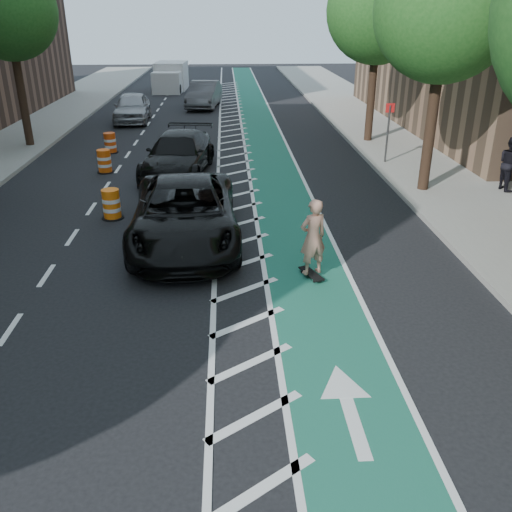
{
  "coord_description": "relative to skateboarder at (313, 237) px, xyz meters",
  "views": [
    {
      "loc": [
        1.15,
        -9.4,
        5.72
      ],
      "look_at": [
        1.71,
        0.83,
        1.1
      ],
      "focal_mm": 38.0,
      "sensor_mm": 36.0,
      "label": 1
    }
  ],
  "objects": [
    {
      "name": "barrel_b",
      "position": [
        -6.68,
        9.58,
        -0.6
      ],
      "size": [
        0.65,
        0.65,
        0.89
      ],
      "color": "#EE550C",
      "rests_on": "ground"
    },
    {
      "name": "barrel_a",
      "position": [
        -5.43,
        4.32,
        -0.6
      ],
      "size": [
        0.66,
        0.66,
        0.91
      ],
      "color": "orange",
      "rests_on": "ground"
    },
    {
      "name": "barrel_c",
      "position": [
        -7.08,
        12.86,
        -0.61
      ],
      "size": [
        0.64,
        0.64,
        0.88
      ],
      "color": "#E6470C",
      "rests_on": "ground"
    },
    {
      "name": "skateboard",
      "position": [
        -0.0,
        -0.0,
        -0.93
      ],
      "size": [
        0.53,
        0.87,
        0.11
      ],
      "rotation": [
        0.0,
        0.0,
        0.38
      ],
      "color": "black",
      "rests_on": "ground"
    },
    {
      "name": "curb_right",
      "position": [
        3.97,
        8.03,
        -0.94
      ],
      "size": [
        0.12,
        90.0,
        0.16
      ],
      "primitive_type": "cube",
      "color": "gray",
      "rests_on": "ground"
    },
    {
      "name": "car_grey",
      "position": [
        -3.33,
        25.31,
        -0.2
      ],
      "size": [
        2.35,
        5.16,
        1.64
      ],
      "primitive_type": "imported",
      "rotation": [
        0.0,
        0.0,
        -0.13
      ],
      "color": "#504F54",
      "rests_on": "ground"
    },
    {
      "name": "tree_r_c",
      "position": [
        4.82,
        6.03,
        4.75
      ],
      "size": [
        4.2,
        4.2,
        7.9
      ],
      "color": "#382619",
      "rests_on": "ground"
    },
    {
      "name": "tree_l_d",
      "position": [
        -10.98,
        14.03,
        4.75
      ],
      "size": [
        4.2,
        4.2,
        7.9
      ],
      "color": "#382619",
      "rests_on": "ground"
    },
    {
      "name": "pedestrian",
      "position": [
        7.63,
        6.05,
        0.04
      ],
      "size": [
        0.74,
        0.93,
        1.82
      ],
      "primitive_type": "imported",
      "rotation": [
        0.0,
        0.0,
        1.63
      ],
      "color": "black",
      "rests_on": "sidewalk_right"
    },
    {
      "name": "tree_r_d",
      "position": [
        4.82,
        14.03,
        4.75
      ],
      "size": [
        4.2,
        4.2,
        7.9
      ],
      "color": "#382619",
      "rests_on": "ground"
    },
    {
      "name": "ground",
      "position": [
        -3.08,
        -1.97,
        -1.02
      ],
      "size": [
        120.0,
        120.0,
        0.0
      ],
      "primitive_type": "plane",
      "color": "black",
      "rests_on": "ground"
    },
    {
      "name": "sidewalk_right",
      "position": [
        6.42,
        8.03,
        -0.95
      ],
      "size": [
        5.0,
        90.0,
        0.15
      ],
      "primitive_type": "cube",
      "color": "gray",
      "rests_on": "ground"
    },
    {
      "name": "skateboarder",
      "position": [
        0.0,
        0.0,
        0.0
      ],
      "size": [
        0.78,
        0.65,
        1.82
      ],
      "primitive_type": "imported",
      "rotation": [
        0.0,
        0.0,
        3.52
      ],
      "color": "tan",
      "rests_on": "skateboard"
    },
    {
      "name": "suv_far",
      "position": [
        -3.77,
        9.13,
        -0.25
      ],
      "size": [
        2.9,
        5.61,
        1.55
      ],
      "primitive_type": "imported",
      "rotation": [
        0.0,
        0.0,
        -0.14
      ],
      "color": "black",
      "rests_on": "ground"
    },
    {
      "name": "bike_lane",
      "position": [
        -0.08,
        8.03,
        -1.02
      ],
      "size": [
        2.0,
        90.0,
        0.01
      ],
      "primitive_type": "cube",
      "color": "#1A5C4A",
      "rests_on": "ground"
    },
    {
      "name": "curb_left",
      "position": [
        -10.13,
        8.03,
        -0.94
      ],
      "size": [
        0.12,
        90.0,
        0.16
      ],
      "primitive_type": "cube",
      "color": "gray",
      "rests_on": "ground"
    },
    {
      "name": "box_truck",
      "position": [
        -6.26,
        33.93,
        -0.05
      ],
      "size": [
        2.53,
        5.18,
        2.11
      ],
      "rotation": [
        0.0,
        0.0,
        -0.06
      ],
      "color": "silver",
      "rests_on": "ground"
    },
    {
      "name": "car_silver",
      "position": [
        -7.25,
        20.5,
        -0.23
      ],
      "size": [
        2.09,
        4.74,
        1.59
      ],
      "primitive_type": "imported",
      "rotation": [
        0.0,
        0.0,
        0.05
      ],
      "color": "#A1A1A6",
      "rests_on": "ground"
    },
    {
      "name": "suv_near",
      "position": [
        -3.08,
        2.34,
        -0.19
      ],
      "size": [
        3.01,
        6.11,
        1.67
      ],
      "primitive_type": "imported",
      "rotation": [
        0.0,
        0.0,
        0.04
      ],
      "color": "black",
      "rests_on": "ground"
    },
    {
      "name": "buffer_strip",
      "position": [
        -1.58,
        8.03,
        -1.02
      ],
      "size": [
        1.4,
        90.0,
        0.01
      ],
      "primitive_type": "cube",
      "color": "silver",
      "rests_on": "ground"
    },
    {
      "name": "sign_post",
      "position": [
        4.52,
        10.03,
        0.33
      ],
      "size": [
        0.35,
        0.08,
        2.47
      ],
      "color": "#4C4C4C",
      "rests_on": "ground"
    }
  ]
}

